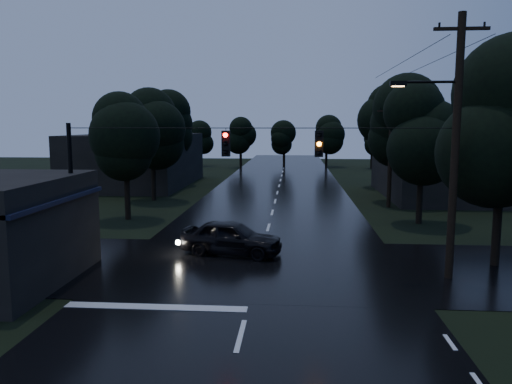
# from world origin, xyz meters

# --- Properties ---
(main_road) EXTENTS (12.00, 120.00, 0.02)m
(main_road) POSITION_xyz_m (0.00, 30.00, 0.00)
(main_road) COLOR black
(main_road) RESTS_ON ground
(cross_street) EXTENTS (60.00, 9.00, 0.02)m
(cross_street) POSITION_xyz_m (0.00, 12.00, 0.00)
(cross_street) COLOR black
(cross_street) RESTS_ON ground
(building_far_right) EXTENTS (10.00, 14.00, 4.40)m
(building_far_right) POSITION_xyz_m (14.00, 34.00, 2.20)
(building_far_right) COLOR black
(building_far_right) RESTS_ON ground
(building_far_left) EXTENTS (10.00, 16.00, 5.00)m
(building_far_left) POSITION_xyz_m (-14.00, 40.00, 2.50)
(building_far_left) COLOR black
(building_far_left) RESTS_ON ground
(utility_pole_main) EXTENTS (3.50, 0.30, 10.00)m
(utility_pole_main) POSITION_xyz_m (7.41, 11.00, 5.26)
(utility_pole_main) COLOR black
(utility_pole_main) RESTS_ON ground
(utility_pole_far) EXTENTS (2.00, 0.30, 7.50)m
(utility_pole_far) POSITION_xyz_m (8.30, 28.00, 3.88)
(utility_pole_far) COLOR black
(utility_pole_far) RESTS_ON ground
(anchor_pole_left) EXTENTS (0.18, 0.18, 6.00)m
(anchor_pole_left) POSITION_xyz_m (-7.50, 11.00, 3.00)
(anchor_pole_left) COLOR black
(anchor_pole_left) RESTS_ON ground
(span_signals) EXTENTS (15.00, 0.37, 1.12)m
(span_signals) POSITION_xyz_m (0.56, 10.99, 5.24)
(span_signals) COLOR black
(span_signals) RESTS_ON ground
(tree_corner_near) EXTENTS (4.48, 4.48, 9.44)m
(tree_corner_near) POSITION_xyz_m (10.00, 13.00, 5.99)
(tree_corner_near) COLOR black
(tree_corner_near) RESTS_ON ground
(tree_left_a) EXTENTS (3.92, 3.92, 8.26)m
(tree_left_a) POSITION_xyz_m (-9.00, 22.00, 5.24)
(tree_left_a) COLOR black
(tree_left_a) RESTS_ON ground
(tree_left_b) EXTENTS (4.20, 4.20, 8.85)m
(tree_left_b) POSITION_xyz_m (-9.60, 30.00, 5.62)
(tree_left_b) COLOR black
(tree_left_b) RESTS_ON ground
(tree_left_c) EXTENTS (4.48, 4.48, 9.44)m
(tree_left_c) POSITION_xyz_m (-10.20, 40.00, 5.99)
(tree_left_c) COLOR black
(tree_left_c) RESTS_ON ground
(tree_right_a) EXTENTS (4.20, 4.20, 8.85)m
(tree_right_a) POSITION_xyz_m (9.00, 22.00, 5.62)
(tree_right_a) COLOR black
(tree_right_a) RESTS_ON ground
(tree_right_b) EXTENTS (4.48, 4.48, 9.44)m
(tree_right_b) POSITION_xyz_m (9.60, 30.00, 5.99)
(tree_right_b) COLOR black
(tree_right_b) RESTS_ON ground
(tree_right_c) EXTENTS (4.76, 4.76, 10.03)m
(tree_right_c) POSITION_xyz_m (10.20, 40.00, 6.37)
(tree_right_c) COLOR black
(tree_right_c) RESTS_ON ground
(car) EXTENTS (4.96, 2.82, 1.59)m
(car) POSITION_xyz_m (-1.39, 13.92, 0.80)
(car) COLOR black
(car) RESTS_ON ground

